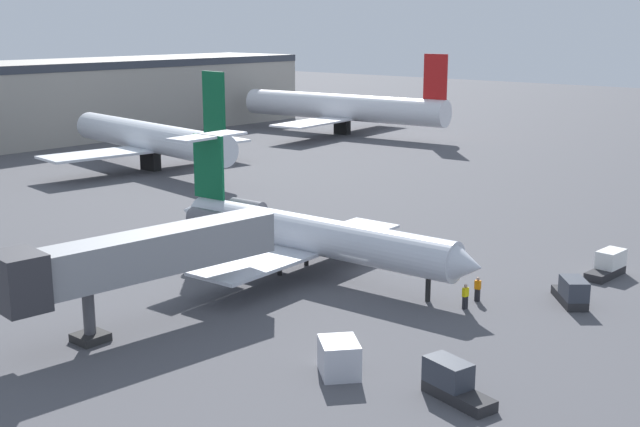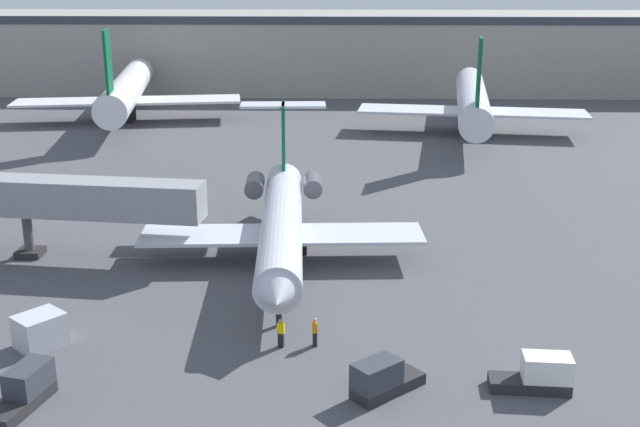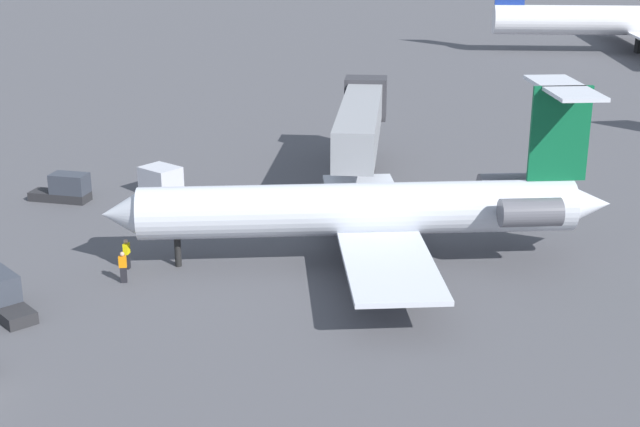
% 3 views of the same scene
% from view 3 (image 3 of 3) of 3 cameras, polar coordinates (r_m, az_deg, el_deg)
% --- Properties ---
extents(ground_plane, '(400.00, 400.00, 0.10)m').
position_cam_3_polar(ground_plane, '(48.83, -2.92, -3.19)').
color(ground_plane, '#4C4C51').
extents(regional_jet, '(20.29, 27.74, 9.63)m').
position_cam_3_polar(regional_jet, '(47.87, 3.43, 0.39)').
color(regional_jet, silver).
rests_on(regional_jet, ground_plane).
extents(jet_bridge, '(18.49, 4.88, 6.19)m').
position_cam_3_polar(jet_bridge, '(62.54, 2.67, 6.14)').
color(jet_bridge, gray).
rests_on(jet_bridge, ground_plane).
extents(ground_crew_marshaller, '(0.30, 0.42, 1.69)m').
position_cam_3_polar(ground_crew_marshaller, '(46.94, -12.58, -3.38)').
color(ground_crew_marshaller, black).
rests_on(ground_crew_marshaller, ground_plane).
extents(ground_crew_loader, '(0.44, 0.33, 1.69)m').
position_cam_3_polar(ground_crew_loader, '(48.68, -12.35, -2.54)').
color(ground_crew_loader, black).
rests_on(ground_crew_loader, ground_plane).
extents(baggage_tug_trailing, '(2.34, 4.22, 1.90)m').
position_cam_3_polar(baggage_tug_trailing, '(61.09, -16.08, 1.53)').
color(baggage_tug_trailing, '#262628').
rests_on(baggage_tug_trailing, ground_plane).
extents(baggage_tug_spare, '(3.95, 3.67, 1.90)m').
position_cam_3_polar(baggage_tug_spare, '(45.23, -19.83, -4.99)').
color(baggage_tug_spare, '#262628').
rests_on(baggage_tug_spare, ground_plane).
extents(cargo_container_uld, '(3.11, 3.16, 1.90)m').
position_cam_3_polar(cargo_container_uld, '(61.16, -10.22, 2.11)').
color(cargo_container_uld, silver).
rests_on(cargo_container_uld, ground_plane).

